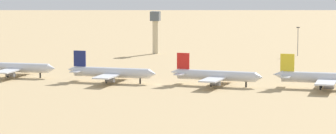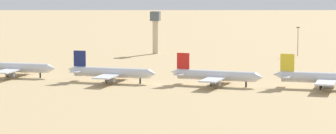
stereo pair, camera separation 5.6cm
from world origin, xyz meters
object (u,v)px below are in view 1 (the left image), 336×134
Objects in this scene: parked_jet_white_2 at (13,67)px; light_pole_west at (298,39)px; parked_jet_navy_3 at (111,72)px; control_tower at (155,28)px; parked_jet_red_4 at (215,75)px; parked_jet_yellow_5 at (324,78)px.

light_pole_west is (120.35, 118.57, 4.91)m from parked_jet_white_2.
parked_jet_white_2 reaches higher than parked_jet_navy_3.
control_tower is 80.42m from light_pole_west.
control_tower is at bearing -177.69° from light_pole_west.
control_tower is (-7.51, 124.43, 10.21)m from parked_jet_navy_3.
parked_jet_red_4 is at bearing -102.17° from light_pole_west.
light_pole_west is at bearing 86.78° from parked_jet_red_4.
parked_jet_yellow_5 is at bearing -82.93° from light_pole_west.
parked_jet_red_4 is 1.65× the size of control_tower.
control_tower is at bearing 121.54° from parked_jet_red_4.
light_pole_west is (72.67, 127.67, 4.94)m from parked_jet_navy_3.
parked_jet_navy_3 is at bearing -119.65° from light_pole_west.
parked_jet_navy_3 is 1.01× the size of parked_jet_red_4.
parked_jet_navy_3 is 1.66× the size of control_tower.
control_tower is (40.17, 115.34, 10.18)m from parked_jet_white_2.
light_pole_west is (80.18, 3.24, -5.27)m from control_tower.
parked_jet_yellow_5 is 2.59× the size of light_pole_west.
light_pole_west is (27.84, 129.05, 4.97)m from parked_jet_red_4.
parked_jet_navy_3 is at bearing -7.80° from parked_jet_white_2.
light_pole_west reaches higher than parked_jet_navy_3.
parked_jet_white_2 is at bearing 179.55° from parked_jet_yellow_5.
parked_jet_navy_3 is 0.96× the size of parked_jet_yellow_5.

